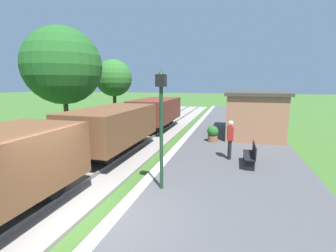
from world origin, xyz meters
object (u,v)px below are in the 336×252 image
lamp_post_near (161,109)px  potted_planter (213,133)px  freight_train (113,128)px  tree_field_left (114,78)px  station_hut (253,113)px  person_waiting (230,138)px  tree_trackside_far (63,66)px  bench_near_hut (251,154)px

lamp_post_near → potted_planter: bearing=81.2°
freight_train → tree_field_left: (-3.74, 7.28, 2.53)m
potted_planter → station_hut: bearing=50.7°
freight_train → person_waiting: freight_train is taller
freight_train → tree_field_left: 8.57m
person_waiting → lamp_post_near: (-2.01, -3.65, 1.62)m
freight_train → lamp_post_near: (3.48, -3.34, 1.41)m
person_waiting → tree_trackside_far: 10.56m
potted_planter → tree_field_left: 9.70m
potted_planter → lamp_post_near: size_ratio=0.25×
potted_planter → person_waiting: bearing=-71.7°
bench_near_hut → tree_trackside_far: size_ratio=0.22×
potted_planter → freight_train: bearing=-143.7°
person_waiting → station_hut: bearing=-108.7°
station_hut → person_waiting: bearing=-102.7°
tree_trackside_far → station_hut: bearing=19.4°
person_waiting → potted_planter: (-0.99, 2.99, -0.46)m
potted_planter → lamp_post_near: bearing=-98.8°
bench_near_hut → potted_planter: size_ratio=1.64×
station_hut → tree_trackside_far: bearing=-160.6°
bench_near_hut → tree_trackside_far: bearing=166.6°
freight_train → bench_near_hut: 6.39m
person_waiting → tree_trackside_far: size_ratio=0.25×
potted_planter → lamp_post_near: 7.04m
bench_near_hut → lamp_post_near: size_ratio=0.41×
bench_near_hut → tree_field_left: tree_field_left is taller
freight_train → bench_near_hut: freight_train is taller
bench_near_hut → potted_planter: bearing=116.6°
tree_trackside_far → tree_field_left: size_ratio=1.27×
person_waiting → tree_field_left: 11.89m
potted_planter → tree_field_left: tree_field_left is taller
freight_train → person_waiting: size_ratio=11.35×
person_waiting → tree_field_left: size_ratio=0.32×
freight_train → tree_trackside_far: bearing=153.4°
lamp_post_near → station_hut: bearing=70.6°
bench_near_hut → potted_planter: 4.12m
station_hut → tree_field_left: tree_field_left is taller
station_hut → bench_near_hut: 6.57m
lamp_post_near → tree_trackside_far: 9.73m
tree_field_left → potted_planter: bearing=-25.7°
station_hut → person_waiting: (-1.31, -5.79, -0.47)m
person_waiting → tree_trackside_far: bearing=-16.7°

